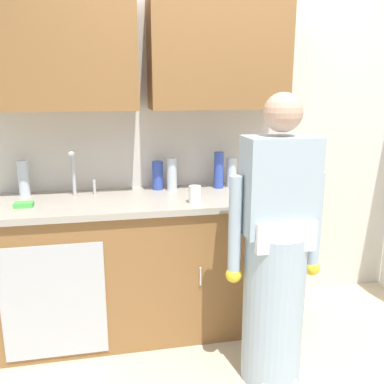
% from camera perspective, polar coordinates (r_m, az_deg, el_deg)
% --- Properties ---
extents(ground_plane, '(9.00, 9.00, 0.00)m').
position_cam_1_polar(ground_plane, '(2.68, 9.12, -23.93)').
color(ground_plane, beige).
extents(kitchen_wall_with_uppers, '(4.80, 0.44, 2.70)m').
position_cam_1_polar(kitchen_wall_with_uppers, '(3.04, 1.14, 10.89)').
color(kitchen_wall_with_uppers, beige).
rests_on(kitchen_wall_with_uppers, ground).
extents(counter_cabinet, '(1.90, 0.62, 0.90)m').
position_cam_1_polar(counter_cabinet, '(2.93, -5.77, -10.05)').
color(counter_cabinet, brown).
rests_on(counter_cabinet, ground).
extents(countertop, '(1.96, 0.66, 0.04)m').
position_cam_1_polar(countertop, '(2.77, -5.95, -1.12)').
color(countertop, '#A8A093').
rests_on(countertop, counter_cabinet).
extents(sink, '(0.50, 0.36, 0.35)m').
position_cam_1_polar(sink, '(2.78, -15.00, -1.41)').
color(sink, '#B7BABF').
rests_on(sink, counter_cabinet).
extents(person_at_sink, '(0.55, 0.34, 1.62)m').
position_cam_1_polar(person_at_sink, '(2.38, 11.24, -9.76)').
color(person_at_sink, white).
rests_on(person_at_sink, ground).
extents(bottle_water_short, '(0.07, 0.07, 0.24)m').
position_cam_1_polar(bottle_water_short, '(2.99, -21.90, 1.75)').
color(bottle_water_short, silver).
rests_on(bottle_water_short, countertop).
extents(bottle_cleaner_spray, '(0.07, 0.07, 0.22)m').
position_cam_1_polar(bottle_cleaner_spray, '(3.03, 5.39, 2.67)').
color(bottle_cleaner_spray, silver).
rests_on(bottle_cleaner_spray, countertop).
extents(bottle_dish_liquid, '(0.07, 0.07, 0.26)m').
position_cam_1_polar(bottle_dish_liquid, '(2.99, 3.65, 2.99)').
color(bottle_dish_liquid, '#334CB2').
rests_on(bottle_dish_liquid, countertop).
extents(bottle_water_tall, '(0.07, 0.07, 0.23)m').
position_cam_1_polar(bottle_water_tall, '(2.93, -2.76, 2.45)').
color(bottle_water_tall, silver).
rests_on(bottle_water_tall, countertop).
extents(bottle_soap, '(0.08, 0.08, 0.20)m').
position_cam_1_polar(bottle_soap, '(2.96, -4.69, 2.26)').
color(bottle_soap, '#334CB2').
rests_on(bottle_soap, countertop).
extents(cup_by_sink, '(0.08, 0.08, 0.11)m').
position_cam_1_polar(cup_by_sink, '(2.60, 0.39, -0.35)').
color(cup_by_sink, white).
rests_on(cup_by_sink, countertop).
extents(sponge, '(0.11, 0.07, 0.03)m').
position_cam_1_polar(sponge, '(2.72, -21.90, -1.60)').
color(sponge, '#4CBF4C').
rests_on(sponge, countertop).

